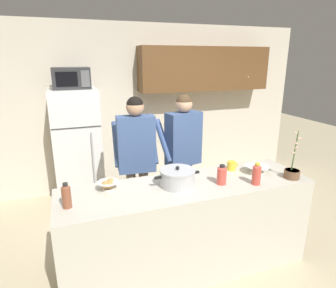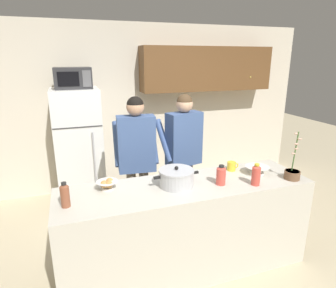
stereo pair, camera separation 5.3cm
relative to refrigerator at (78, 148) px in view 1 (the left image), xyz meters
The scene contains 15 objects.
ground_plane 2.22m from the refrigerator, 63.91° to the right, with size 14.00×14.00×0.00m, color #C6B793.
back_wall_unit 1.37m from the refrigerator, 18.93° to the left, with size 6.00×0.48×2.60m.
kitchen_island 2.09m from the refrigerator, 63.91° to the right, with size 2.42×0.68×0.92m, color beige.
refrigerator is the anchor object (origin of this frame).
microwave 0.98m from the refrigerator, 89.93° to the right, with size 0.48×0.37×0.28m.
person_near_pot 1.24m from the refrigerator, 60.40° to the right, with size 0.54×0.46×1.68m.
person_by_sink 1.60m from the refrigerator, 41.04° to the right, with size 0.57×0.50×1.68m.
cooking_pot 2.01m from the refrigerator, 66.26° to the right, with size 0.44×0.33×0.20m.
coffee_mug 2.24m from the refrigerator, 47.91° to the right, with size 0.13×0.09×0.10m.
bread_bowl 1.72m from the refrigerator, 83.93° to the right, with size 0.20×0.20×0.10m.
empty_bowl 2.50m from the refrigerator, 47.06° to the right, with size 0.25×0.25×0.08m.
bottle_near_edge 2.57m from the refrigerator, 53.53° to the right, with size 0.08×0.08×0.21m.
bottle_mid_counter 2.30m from the refrigerator, 57.95° to the right, with size 0.09×0.09×0.19m.
bottle_far_corner 1.93m from the refrigerator, 95.35° to the right, with size 0.07×0.07×0.21m.
potted_orchid 2.84m from the refrigerator, 46.57° to the right, with size 0.15×0.15×0.49m.
Camera 1 is at (-1.03, -2.30, 2.08)m, focal length 30.87 mm.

